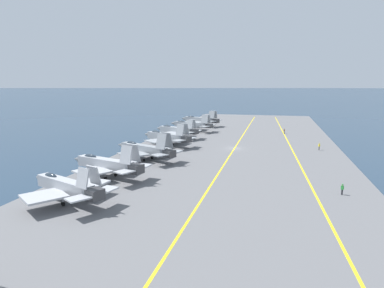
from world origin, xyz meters
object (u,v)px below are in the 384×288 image
at_px(parked_jet_second, 107,164).
at_px(crew_green_vest, 342,189).
at_px(parked_jet_fifth, 177,130).
at_px(parked_jet_sixth, 192,125).
at_px(parked_jet_fourth, 167,137).
at_px(parked_jet_nearest, 66,186).
at_px(parked_jet_seventh, 200,120).
at_px(parked_jet_third, 145,149).
at_px(crew_yellow_vest, 319,146).
at_px(crew_brown_vest, 284,131).

relative_size(parked_jet_second, crew_green_vest, 9.51).
relative_size(parked_jet_fifth, parked_jet_sixth, 0.91).
bearing_deg(parked_jet_second, parked_jet_fourth, -1.52).
bearing_deg(parked_jet_nearest, crew_green_vest, -71.44).
bearing_deg(parked_jet_nearest, parked_jet_fourth, -0.26).
bearing_deg(parked_jet_sixth, parked_jet_second, 179.33).
relative_size(parked_jet_fourth, parked_jet_seventh, 0.94).
distance_m(parked_jet_second, parked_jet_seventh, 75.29).
bearing_deg(parked_jet_third, crew_green_vest, -112.01).
distance_m(parked_jet_nearest, parked_jet_second, 13.08).
relative_size(parked_jet_second, parked_jet_sixth, 0.98).
bearing_deg(parked_jet_fifth, crew_yellow_vest, -103.51).
xyz_separation_m(parked_jet_fourth, parked_jet_seventh, (43.47, 0.56, -0.05)).
xyz_separation_m(parked_jet_sixth, crew_yellow_vest, (-24.81, -38.90, -1.33)).
xyz_separation_m(parked_jet_seventh, crew_brown_vest, (-13.76, -31.40, -1.43)).
xyz_separation_m(parked_jet_third, parked_jet_seventh, (60.31, 1.06, 0.02)).
bearing_deg(crew_green_vest, parked_jet_nearest, 108.56).
height_order(crew_brown_vest, crew_green_vest, crew_brown_vest).
height_order(parked_jet_third, parked_jet_fourth, parked_jet_third).
bearing_deg(crew_brown_vest, parked_jet_seventh, 66.34).
relative_size(parked_jet_fourth, parked_jet_sixth, 0.96).
height_order(parked_jet_third, crew_yellow_vest, parked_jet_third).
distance_m(parked_jet_second, crew_brown_vest, 69.23).
relative_size(parked_jet_third, parked_jet_fourth, 1.08).
bearing_deg(parked_jet_nearest, parked_jet_fifth, 0.79).
xyz_separation_m(parked_jet_nearest, crew_yellow_vest, (48.43, -38.97, -1.42)).
xyz_separation_m(parked_jet_third, parked_jet_fifth, (29.94, 1.51, 0.06)).
bearing_deg(parked_jet_nearest, crew_yellow_vest, -38.82).
relative_size(parked_jet_fifth, crew_brown_vest, 8.63).
distance_m(parked_jet_seventh, crew_green_vest, 84.82).
xyz_separation_m(parked_jet_fourth, parked_jet_sixth, (28.35, 0.14, -0.11)).
relative_size(parked_jet_third, crew_green_vest, 10.00).
height_order(parked_jet_third, crew_brown_vest, parked_jet_third).
bearing_deg(parked_jet_second, crew_green_vest, -90.31).
bearing_deg(parked_jet_seventh, parked_jet_fifth, 179.16).
distance_m(parked_jet_third, crew_green_vest, 40.56).
bearing_deg(parked_jet_fifth, crew_green_vest, -139.11).
height_order(parked_jet_fifth, crew_green_vest, parked_jet_fifth).
distance_m(parked_jet_third, parked_jet_seventh, 60.32).
bearing_deg(parked_jet_third, parked_jet_second, 174.86).
distance_m(parked_jet_third, parked_jet_sixth, 45.19).
relative_size(parked_jet_second, crew_yellow_vest, 8.93).
xyz_separation_m(parked_jet_second, parked_jet_sixth, (60.17, -0.71, -0.16)).
xyz_separation_m(parked_jet_third, crew_green_vest, (-15.19, -37.58, -1.43)).
height_order(parked_jet_nearest, crew_brown_vest, parked_jet_nearest).
height_order(parked_jet_second, parked_jet_sixth, parked_jet_second).
distance_m(parked_jet_third, parked_jet_fourth, 16.85).
height_order(parked_jet_fourth, parked_jet_seventh, parked_jet_fourth).
relative_size(parked_jet_second, crew_brown_vest, 9.28).
bearing_deg(parked_jet_seventh, parked_jet_fourth, -179.26).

